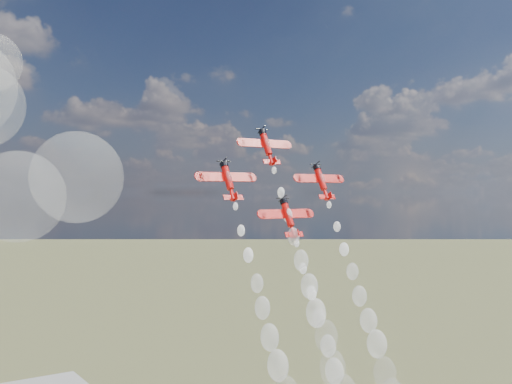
{
  "coord_description": "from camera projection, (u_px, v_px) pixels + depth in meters",
  "views": [
    {
      "loc": [
        -64.59,
        -111.28,
        78.08
      ],
      "look_at": [
        13.15,
        4.2,
        78.24
      ],
      "focal_mm": 42.0,
      "sensor_mm": 36.0,
      "label": 1
    }
  ],
  "objects": [
    {
      "name": "plane_lead",
      "position": [
        267.0,
        146.0,
        146.11
      ],
      "size": [
        13.96,
        7.13,
        9.2
      ],
      "rotation": [
        1.09,
        0.0,
        0.0
      ],
      "color": "red",
      "rests_on": "ground"
    },
    {
      "name": "smoke_trail_lead",
      "position": [
        326.0,
        342.0,
        127.69
      ],
      "size": [
        5.88,
        26.98,
        50.47
      ],
      "color": "white",
      "rests_on": "plane_lead"
    },
    {
      "name": "plane_right",
      "position": [
        321.0,
        181.0,
        150.1
      ],
      "size": [
        13.96,
        7.13,
        9.2
      ],
      "rotation": [
        1.09,
        0.0,
        0.0
      ],
      "color": "red",
      "rests_on": "ground"
    },
    {
      "name": "plane_slot",
      "position": [
        288.0,
        217.0,
        138.81
      ],
      "size": [
        13.96,
        7.13,
        9.2
      ],
      "rotation": [
        1.09,
        0.0,
        0.0
      ],
      "color": "red",
      "rests_on": "ground"
    },
    {
      "name": "plane_left",
      "position": [
        228.0,
        180.0,
        134.82
      ],
      "size": [
        13.96,
        7.13,
        9.2
      ],
      "rotation": [
        1.09,
        0.0,
        0.0
      ],
      "color": "red",
      "rests_on": "ground"
    },
    {
      "name": "smoke_trail_right",
      "position": [
        387.0,
        375.0,
        131.68
      ],
      "size": [
        5.99,
        27.99,
        49.91
      ],
      "color": "white",
      "rests_on": "plane_right"
    }
  ]
}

